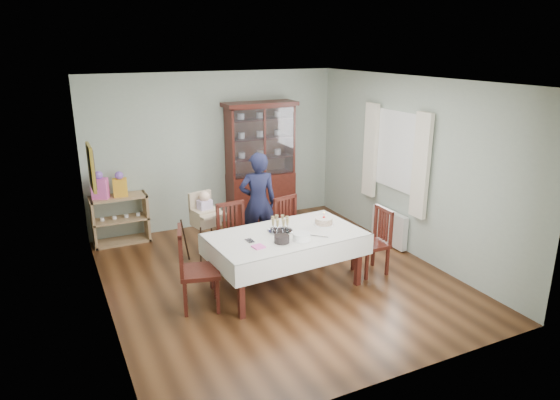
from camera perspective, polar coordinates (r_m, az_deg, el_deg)
floor at (r=7.10m, az=-0.34°, el=-8.80°), size 5.00×5.00×0.00m
room_shell at (r=7.00m, az=-2.24°, el=5.59°), size 5.00×5.00×5.00m
dining_table at (r=6.69m, az=0.66°, el=-6.89°), size 2.07×1.28×0.76m
china_cabinet at (r=8.97m, az=-2.23°, el=4.44°), size 1.30×0.48×2.18m
sideboard at (r=8.55m, az=-17.79°, el=-2.12°), size 0.90×0.38×0.80m
picture_frame at (r=6.74m, az=-20.79°, el=3.51°), size 0.04×0.48×0.58m
window at (r=7.98m, az=13.29°, el=5.48°), size 0.04×1.02×1.22m
curtain_left at (r=7.51m, az=15.83°, el=3.76°), size 0.07×0.30×1.55m
curtain_right at (r=8.45m, az=10.30°, el=5.62°), size 0.07×0.30×1.55m
radiator at (r=8.29m, az=12.37°, el=-3.02°), size 0.10×0.80×0.55m
chair_far_left at (r=7.16m, az=-4.96°, el=-6.02°), size 0.48×0.48×1.00m
chair_far_right at (r=7.48m, az=1.46°, el=-4.96°), size 0.53×0.53×0.98m
chair_end_left at (r=6.30m, az=-9.25°, el=-9.51°), size 0.58×0.58×1.05m
chair_end_right at (r=7.25m, az=10.40°, el=-6.08°), size 0.43×0.43×0.94m
woman at (r=7.70m, az=-2.53°, el=-0.31°), size 0.65×0.50×1.59m
high_chair at (r=7.53m, az=-8.44°, el=-3.88°), size 0.58×0.58×1.09m
champagne_tray at (r=6.60m, az=0.01°, el=-3.13°), size 0.34×0.34×0.20m
birthday_cake at (r=6.87m, az=5.03°, el=-2.45°), size 0.28×0.28×0.19m
plate_stack_dark at (r=6.25m, az=0.21°, el=-4.48°), size 0.25×0.25×0.09m
plate_stack_white at (r=6.33m, az=2.48°, el=-4.21°), size 0.27×0.27×0.10m
napkin_stack at (r=6.13m, az=-2.49°, el=-5.35°), size 0.16×0.16×0.02m
cutlery at (r=6.31m, az=-3.78°, el=-4.72°), size 0.11×0.16×0.01m
cake_knife at (r=6.48m, az=4.39°, el=-4.13°), size 0.21×0.20×0.01m
gift_bag_pink at (r=8.33m, az=-19.90°, el=1.47°), size 0.28×0.24×0.45m
gift_bag_orange at (r=8.36m, az=-17.82°, el=1.63°), size 0.24×0.18×0.41m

